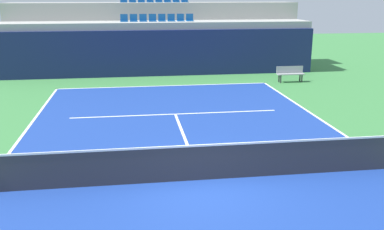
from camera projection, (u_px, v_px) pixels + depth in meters
ground_plane at (201, 180)px, 11.19m from camera, size 80.00×80.00×0.00m
court_surface at (201, 180)px, 11.19m from camera, size 11.00×24.00×0.01m
baseline_far at (164, 86)px, 22.57m from camera, size 11.00×0.10×0.00m
service_line_far at (175, 114)px, 17.29m from camera, size 8.26×0.10×0.00m
centre_service_line at (185, 140)px, 14.24m from camera, size 0.10×6.40×0.00m
back_wall at (160, 53)px, 25.06m from camera, size 18.49×0.30×2.65m
stands_tier_lower at (158, 47)px, 26.29m from camera, size 18.49×2.40×3.06m
stands_tier_upper at (155, 35)px, 28.43m from camera, size 18.49×2.40×4.12m
seating_row_lower at (157, 19)px, 25.93m from camera, size 4.40×0.44×0.44m
seating_row_upper at (154, 0)px, 27.93m from camera, size 4.40×0.44×0.44m
tennis_net at (201, 162)px, 11.06m from camera, size 11.08×0.08×1.07m
player_bench at (290, 73)px, 23.51m from camera, size 1.50×0.40×0.85m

